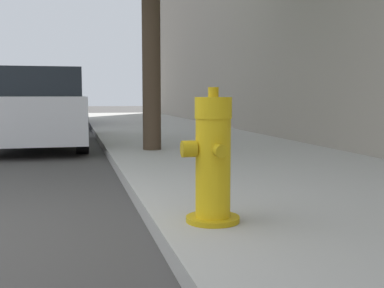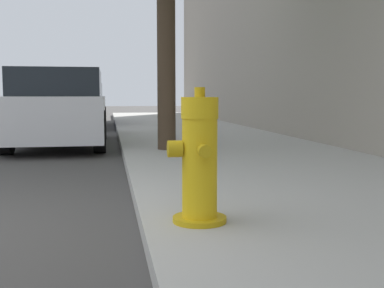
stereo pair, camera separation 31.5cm
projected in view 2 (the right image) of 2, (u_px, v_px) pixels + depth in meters
sidewalk_slab at (368, 214)px, 3.65m from camera, size 3.45×40.00×0.13m
fire_hydrant at (199, 162)px, 3.14m from camera, size 0.39×0.39×0.89m
parked_car_near at (60, 109)px, 9.07m from camera, size 1.69×4.09×1.43m
parked_car_mid at (76, 106)px, 14.36m from camera, size 1.72×4.11×1.33m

